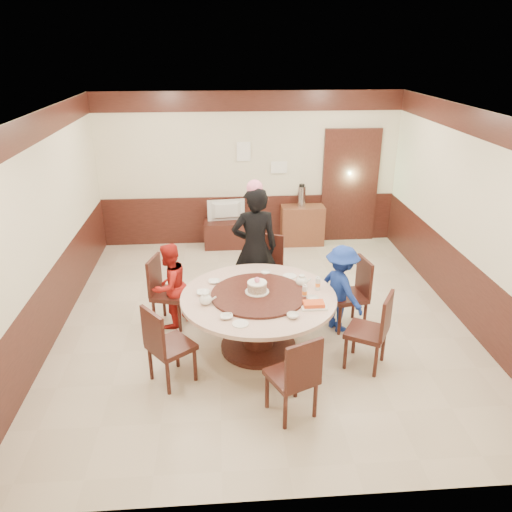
{
  "coord_description": "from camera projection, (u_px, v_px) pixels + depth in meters",
  "views": [
    {
      "loc": [
        -0.56,
        -6.05,
        3.58
      ],
      "look_at": [
        -0.12,
        -0.31,
        1.1
      ],
      "focal_mm": 35.0,
      "sensor_mm": 36.0,
      "label": 1
    }
  ],
  "objects": [
    {
      "name": "room",
      "position": [
        264.0,
        247.0,
        6.58
      ],
      "size": [
        6.0,
        6.04,
        2.84
      ],
      "color": "beige",
      "rests_on": "ground"
    },
    {
      "name": "banquet_table",
      "position": [
        258.0,
        311.0,
        6.12
      ],
      "size": [
        1.89,
        1.89,
        0.78
      ],
      "color": "#371611",
      "rests_on": "ground"
    },
    {
      "name": "chair_0",
      "position": [
        349.0,
        306.0,
        6.71
      ],
      "size": [
        0.52,
        0.51,
        0.97
      ],
      "rotation": [
        0.0,
        0.0,
        1.75
      ],
      "color": "#371611",
      "rests_on": "ground"
    },
    {
      "name": "chair_1",
      "position": [
        266.0,
        280.0,
        7.44
      ],
      "size": [
        0.58,
        0.58,
        0.97
      ],
      "rotation": [
        0.0,
        0.0,
        2.75
      ],
      "color": "#371611",
      "rests_on": "ground"
    },
    {
      "name": "chair_2",
      "position": [
        170.0,
        304.0,
        6.77
      ],
      "size": [
        0.55,
        0.54,
        0.97
      ],
      "rotation": [
        0.0,
        0.0,
        4.44
      ],
      "color": "#371611",
      "rests_on": "ground"
    },
    {
      "name": "chair_3",
      "position": [
        170.0,
        358.0,
        5.61
      ],
      "size": [
        0.62,
        0.62,
        0.97
      ],
      "rotation": [
        0.0,
        0.0,
        5.37
      ],
      "color": "#371611",
      "rests_on": "ground"
    },
    {
      "name": "chair_4",
      "position": [
        292.0,
        389.0,
        5.1
      ],
      "size": [
        0.58,
        0.59,
        0.97
      ],
      "rotation": [
        0.0,
        0.0,
        6.71
      ],
      "color": "#371611",
      "rests_on": "ground"
    },
    {
      "name": "chair_5",
      "position": [
        367.0,
        343.0,
        5.88
      ],
      "size": [
        0.61,
        0.6,
        0.97
      ],
      "rotation": [
        0.0,
        0.0,
        7.32
      ],
      "color": "#371611",
      "rests_on": "ground"
    },
    {
      "name": "person_standing",
      "position": [
        255.0,
        248.0,
        7.03
      ],
      "size": [
        0.69,
        0.48,
        1.79
      ],
      "primitive_type": "imported",
      "rotation": [
        0.0,
        0.0,
        3.22
      ],
      "color": "black",
      "rests_on": "ground"
    },
    {
      "name": "person_red",
      "position": [
        170.0,
        286.0,
        6.63
      ],
      "size": [
        0.71,
        0.73,
        1.18
      ],
      "primitive_type": "imported",
      "rotation": [
        0.0,
        0.0,
        4.04
      ],
      "color": "#B31D17",
      "rests_on": "ground"
    },
    {
      "name": "person_blue",
      "position": [
        341.0,
        289.0,
        6.53
      ],
      "size": [
        0.74,
        0.89,
        1.2
      ],
      "primitive_type": "imported",
      "rotation": [
        0.0,
        0.0,
        2.04
      ],
      "color": "navy",
      "rests_on": "ground"
    },
    {
      "name": "birthday_cake",
      "position": [
        257.0,
        287.0,
        6.03
      ],
      "size": [
        0.29,
        0.29,
        0.2
      ],
      "color": "white",
      "rests_on": "banquet_table"
    },
    {
      "name": "teapot_left",
      "position": [
        206.0,
        300.0,
        5.81
      ],
      "size": [
        0.17,
        0.15,
        0.13
      ],
      "primitive_type": "ellipsoid",
      "color": "white",
      "rests_on": "banquet_table"
    },
    {
      "name": "teapot_right",
      "position": [
        302.0,
        281.0,
        6.26
      ],
      "size": [
        0.17,
        0.15,
        0.13
      ],
      "primitive_type": "ellipsoid",
      "color": "white",
      "rests_on": "banquet_table"
    },
    {
      "name": "bowl_0",
      "position": [
        214.0,
        282.0,
        6.35
      ],
      "size": [
        0.14,
        0.14,
        0.04
      ],
      "primitive_type": "imported",
      "color": "white",
      "rests_on": "banquet_table"
    },
    {
      "name": "bowl_1",
      "position": [
        293.0,
        316.0,
        5.55
      ],
      "size": [
        0.14,
        0.14,
        0.04
      ],
      "primitive_type": "imported",
      "color": "white",
      "rests_on": "banquet_table"
    },
    {
      "name": "bowl_2",
      "position": [
        227.0,
        317.0,
        5.54
      ],
      "size": [
        0.14,
        0.14,
        0.03
      ],
      "primitive_type": "imported",
      "color": "white",
      "rests_on": "banquet_table"
    },
    {
      "name": "bowl_3",
      "position": [
        313.0,
        299.0,
        5.91
      ],
      "size": [
        0.14,
        0.14,
        0.04
      ],
      "primitive_type": "imported",
      "color": "white",
      "rests_on": "banquet_table"
    },
    {
      "name": "bowl_4",
      "position": [
        203.0,
        293.0,
        6.06
      ],
      "size": [
        0.16,
        0.16,
        0.04
      ],
      "primitive_type": "imported",
      "color": "white",
      "rests_on": "banquet_table"
    },
    {
      "name": "bowl_5",
      "position": [
        266.0,
        273.0,
        6.58
      ],
      "size": [
        0.13,
        0.13,
        0.04
      ],
      "primitive_type": "imported",
      "color": "white",
      "rests_on": "banquet_table"
    },
    {
      "name": "saucer_near",
      "position": [
        240.0,
        324.0,
        5.42
      ],
      "size": [
        0.18,
        0.18,
        0.01
      ],
      "primitive_type": "cylinder",
      "color": "white",
      "rests_on": "banquet_table"
    },
    {
      "name": "saucer_far",
      "position": [
        290.0,
        276.0,
        6.52
      ],
      "size": [
        0.18,
        0.18,
        0.01
      ],
      "primitive_type": "cylinder",
      "color": "white",
      "rests_on": "banquet_table"
    },
    {
      "name": "shrimp_platter",
      "position": [
        314.0,
        305.0,
        5.76
      ],
      "size": [
        0.3,
        0.2,
        0.06
      ],
      "color": "white",
      "rests_on": "banquet_table"
    },
    {
      "name": "bottle_0",
      "position": [
        305.0,
        292.0,
        5.95
      ],
      "size": [
        0.06,
        0.06,
        0.16
      ],
      "primitive_type": "cylinder",
      "color": "white",
      "rests_on": "banquet_table"
    },
    {
      "name": "bottle_1",
      "position": [
        318.0,
        284.0,
        6.15
      ],
      "size": [
        0.06,
        0.06,
        0.16
      ],
      "primitive_type": "cylinder",
      "color": "white",
      "rests_on": "banquet_table"
    },
    {
      "name": "tv_stand",
      "position": [
        227.0,
        234.0,
        9.38
      ],
      "size": [
        0.85,
        0.45,
        0.5
      ],
      "primitive_type": "cube",
      "color": "#371611",
      "rests_on": "ground"
    },
    {
      "name": "television",
      "position": [
        227.0,
        211.0,
        9.2
      ],
      "size": [
        0.7,
        0.16,
        0.4
      ],
      "primitive_type": "imported",
      "rotation": [
        0.0,
        0.0,
        3.24
      ],
      "color": "gray",
      "rests_on": "tv_stand"
    },
    {
      "name": "side_cabinet",
      "position": [
        302.0,
        225.0,
        9.46
      ],
      "size": [
        0.8,
        0.4,
        0.75
      ],
      "primitive_type": "cube",
      "color": "brown",
      "rests_on": "ground"
    },
    {
      "name": "thermos",
      "position": [
        302.0,
        196.0,
        9.23
      ],
      "size": [
        0.15,
        0.15,
        0.38
      ],
      "primitive_type": "cylinder",
      "color": "silver",
      "rests_on": "side_cabinet"
    },
    {
      "name": "notice_left",
      "position": [
        244.0,
        152.0,
        9.0
      ],
      "size": [
        0.25,
        0.0,
        0.35
      ],
      "primitive_type": "cube",
      "color": "white",
      "rests_on": "room"
    },
    {
      "name": "notice_right",
      "position": [
        279.0,
        167.0,
        9.16
      ],
      "size": [
        0.3,
        0.0,
        0.22
      ],
      "primitive_type": "cube",
      "color": "white",
      "rests_on": "room"
    }
  ]
}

